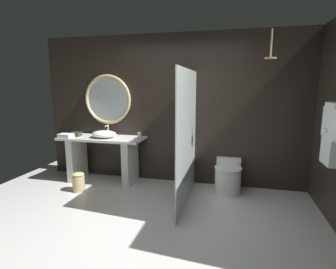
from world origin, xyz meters
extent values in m
plane|color=silver|center=(0.00, 0.00, 0.00)|extent=(5.76, 5.76, 0.00)
cube|color=black|center=(0.00, 1.90, 1.30)|extent=(4.80, 0.10, 2.60)
cube|color=silver|center=(-1.19, 1.53, 0.80)|extent=(1.51, 0.59, 0.04)
cube|color=silver|center=(-1.72, 1.53, 0.39)|extent=(0.12, 0.50, 0.78)
cube|color=silver|center=(-0.66, 1.53, 0.39)|extent=(0.12, 0.50, 0.78)
ellipsoid|color=white|center=(-1.13, 1.50, 0.88)|extent=(0.44, 0.36, 0.13)
cylinder|color=#D6B77F|center=(-1.13, 1.66, 0.92)|extent=(0.02, 0.02, 0.20)
cylinder|color=#D6B77F|center=(-1.13, 1.60, 1.01)|extent=(0.02, 0.12, 0.02)
cylinder|color=silver|center=(-0.50, 1.57, 0.87)|extent=(0.07, 0.07, 0.10)
cube|color=#3D3323|center=(-1.68, 1.49, 0.86)|extent=(0.18, 0.13, 0.08)
torus|color=#D6B77F|center=(-1.19, 1.81, 1.47)|extent=(0.91, 0.06, 0.91)
cylinder|color=#B2BCC1|center=(-1.19, 1.82, 1.47)|extent=(0.82, 0.01, 0.82)
cube|color=silver|center=(0.42, 1.06, 0.98)|extent=(0.02, 1.57, 1.95)
cylinder|color=#D6B77F|center=(1.54, 1.42, 2.31)|extent=(0.02, 0.02, 0.39)
cylinder|color=#D6B77F|center=(1.54, 1.42, 2.10)|extent=(0.16, 0.16, 0.02)
cube|color=white|center=(2.21, 0.78, 1.15)|extent=(0.12, 0.35, 0.74)
cylinder|color=white|center=(2.21, 0.98, 1.29)|extent=(0.13, 0.13, 0.36)
sphere|color=white|center=(2.13, 0.78, 1.19)|extent=(0.07, 0.07, 0.07)
cylinder|color=white|center=(1.02, 1.53, 0.21)|extent=(0.42, 0.42, 0.41)
ellipsoid|color=white|center=(1.02, 1.53, 0.42)|extent=(0.44, 0.48, 0.02)
cube|color=white|center=(1.02, 1.83, 0.36)|extent=(0.40, 0.18, 0.31)
cylinder|color=#D6B77F|center=(-1.37, 1.00, 0.13)|extent=(0.20, 0.20, 0.26)
ellipsoid|color=#D6B77F|center=(-1.37, 1.00, 0.29)|extent=(0.20, 0.20, 0.06)
cube|color=white|center=(-1.79, 1.34, 0.85)|extent=(0.25, 0.18, 0.07)
camera|label=1|loc=(1.06, -2.67, 1.72)|focal=28.26mm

